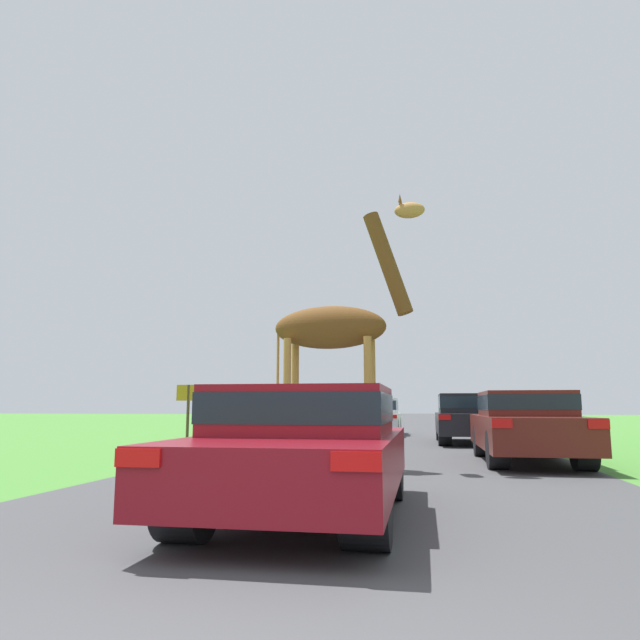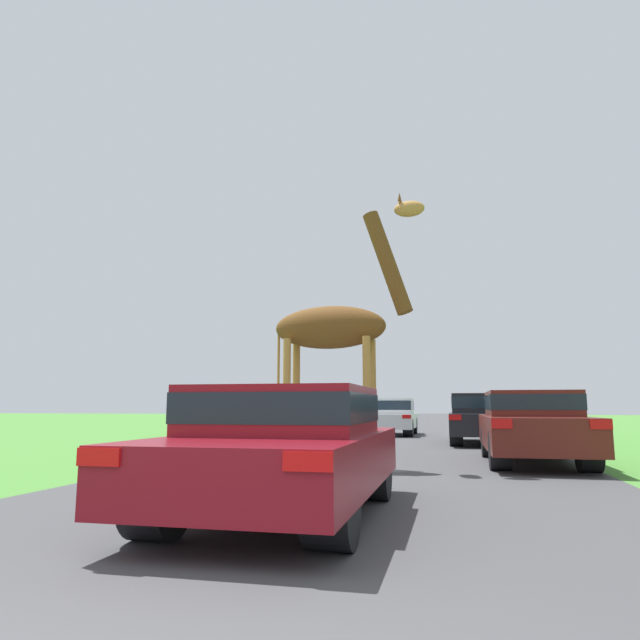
% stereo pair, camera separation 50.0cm
% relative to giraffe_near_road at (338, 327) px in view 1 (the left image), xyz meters
% --- Properties ---
extents(road, '(7.83, 120.00, 0.00)m').
position_rel_giraffe_near_road_xyz_m(road, '(0.54, 21.64, -2.55)').
color(road, '#424244').
rests_on(road, ground).
extents(giraffe_near_road, '(2.84, 0.81, 5.02)m').
position_rel_giraffe_near_road_xyz_m(giraffe_near_road, '(0.00, 0.00, 0.00)').
color(giraffe_near_road, '#B77F3D').
rests_on(giraffe_near_road, ground).
extents(car_lead_maroon, '(1.88, 4.14, 1.31)m').
position_rel_giraffe_near_road_xyz_m(car_lead_maroon, '(0.30, -4.42, -1.84)').
color(car_lead_maroon, maroon).
rests_on(car_lead_maroon, ground).
extents(car_queue_right, '(1.77, 4.03, 1.42)m').
position_rel_giraffe_near_road_xyz_m(car_queue_right, '(-0.33, 12.58, -1.80)').
color(car_queue_right, silver).
rests_on(car_queue_right, ground).
extents(car_queue_left, '(1.71, 4.28, 1.39)m').
position_rel_giraffe_near_road_xyz_m(car_queue_left, '(-1.84, 3.95, -1.80)').
color(car_queue_left, navy).
rests_on(car_queue_left, ground).
extents(car_far_ahead, '(1.84, 4.69, 1.49)m').
position_rel_giraffe_near_road_xyz_m(car_far_ahead, '(2.81, 7.97, -1.75)').
color(car_far_ahead, black).
rests_on(car_far_ahead, ground).
extents(car_verge_right, '(1.81, 4.59, 1.41)m').
position_rel_giraffe_near_road_xyz_m(car_verge_right, '(3.52, 1.86, -1.79)').
color(car_verge_right, '#561914').
rests_on(car_verge_right, ground).
extents(sign_post, '(0.70, 0.08, 1.71)m').
position_rel_giraffe_near_road_xyz_m(sign_post, '(-4.94, 4.82, -1.36)').
color(sign_post, '#4C3823').
rests_on(sign_post, ground).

